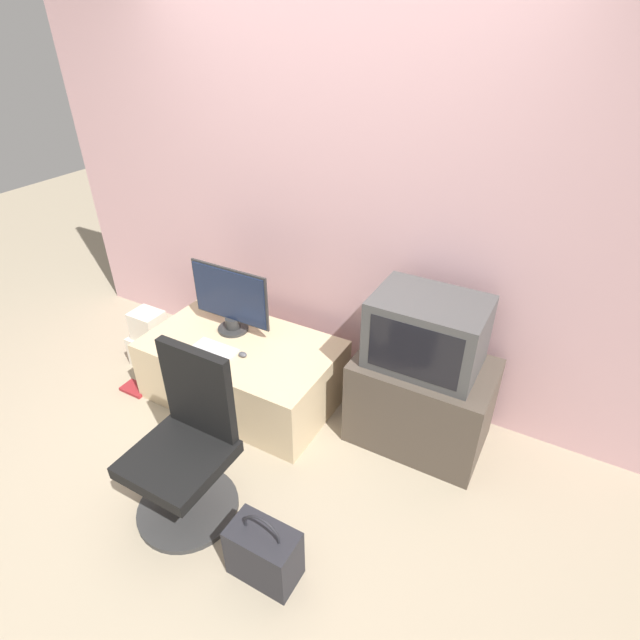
{
  "coord_description": "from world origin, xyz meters",
  "views": [
    {
      "loc": [
        1.41,
        -1.3,
        2.29
      ],
      "look_at": [
        0.17,
        0.91,
        0.68
      ],
      "focal_mm": 28.0,
      "sensor_mm": 36.0,
      "label": 1
    }
  ],
  "objects_px": {
    "keyboard": "(216,348)",
    "office_chair": "(187,452)",
    "book": "(135,389)",
    "main_monitor": "(230,300)",
    "crt_tv": "(427,332)",
    "handbag": "(264,553)",
    "cardboard_box_lower": "(154,350)",
    "mouse": "(243,354)"
  },
  "relations": [
    {
      "from": "main_monitor",
      "to": "office_chair",
      "type": "bearing_deg",
      "value": -65.75
    },
    {
      "from": "cardboard_box_lower",
      "to": "book",
      "type": "height_order",
      "value": "cardboard_box_lower"
    },
    {
      "from": "keyboard",
      "to": "cardboard_box_lower",
      "type": "distance_m",
      "value": 0.79
    },
    {
      "from": "crt_tv",
      "to": "office_chair",
      "type": "xyz_separation_m",
      "value": [
        -0.86,
        -1.06,
        -0.39
      ]
    },
    {
      "from": "mouse",
      "to": "book",
      "type": "distance_m",
      "value": 0.94
    },
    {
      "from": "book",
      "to": "keyboard",
      "type": "bearing_deg",
      "value": 19.46
    },
    {
      "from": "mouse",
      "to": "cardboard_box_lower",
      "type": "distance_m",
      "value": 0.97
    },
    {
      "from": "mouse",
      "to": "cardboard_box_lower",
      "type": "xyz_separation_m",
      "value": [
        -0.91,
        0.07,
        -0.33
      ]
    },
    {
      "from": "keyboard",
      "to": "main_monitor",
      "type": "bearing_deg",
      "value": 99.55
    },
    {
      "from": "keyboard",
      "to": "mouse",
      "type": "bearing_deg",
      "value": 6.23
    },
    {
      "from": "crt_tv",
      "to": "book",
      "type": "bearing_deg",
      "value": -163.34
    },
    {
      "from": "cardboard_box_lower",
      "to": "book",
      "type": "relative_size",
      "value": 1.58
    },
    {
      "from": "keyboard",
      "to": "book",
      "type": "xyz_separation_m",
      "value": [
        -0.6,
        -0.21,
        -0.43
      ]
    },
    {
      "from": "main_monitor",
      "to": "book",
      "type": "relative_size",
      "value": 3.02
    },
    {
      "from": "office_chair",
      "to": "cardboard_box_lower",
      "type": "bearing_deg",
      "value": 143.65
    },
    {
      "from": "cardboard_box_lower",
      "to": "book",
      "type": "bearing_deg",
      "value": -70.26
    },
    {
      "from": "main_monitor",
      "to": "crt_tv",
      "type": "bearing_deg",
      "value": 4.61
    },
    {
      "from": "crt_tv",
      "to": "book",
      "type": "xyz_separation_m",
      "value": [
        -1.85,
        -0.55,
        -0.76
      ]
    },
    {
      "from": "crt_tv",
      "to": "office_chair",
      "type": "relative_size",
      "value": 0.66
    },
    {
      "from": "office_chair",
      "to": "main_monitor",
      "type": "bearing_deg",
      "value": 114.25
    },
    {
      "from": "main_monitor",
      "to": "office_chair",
      "type": "xyz_separation_m",
      "value": [
        0.43,
        -0.95,
        -0.29
      ]
    },
    {
      "from": "main_monitor",
      "to": "cardboard_box_lower",
      "type": "height_order",
      "value": "main_monitor"
    },
    {
      "from": "keyboard",
      "to": "mouse",
      "type": "height_order",
      "value": "mouse"
    },
    {
      "from": "mouse",
      "to": "cardboard_box_lower",
      "type": "bearing_deg",
      "value": 175.32
    },
    {
      "from": "handbag",
      "to": "cardboard_box_lower",
      "type": "bearing_deg",
      "value": 149.96
    },
    {
      "from": "cardboard_box_lower",
      "to": "handbag",
      "type": "bearing_deg",
      "value": -30.04
    },
    {
      "from": "handbag",
      "to": "book",
      "type": "xyz_separation_m",
      "value": [
        -1.55,
        0.65,
        -0.14
      ]
    },
    {
      "from": "office_chair",
      "to": "crt_tv",
      "type": "bearing_deg",
      "value": 50.95
    },
    {
      "from": "cardboard_box_lower",
      "to": "office_chair",
      "type": "bearing_deg",
      "value": -36.35
    },
    {
      "from": "main_monitor",
      "to": "crt_tv",
      "type": "distance_m",
      "value": 1.29
    },
    {
      "from": "keyboard",
      "to": "cardboard_box_lower",
      "type": "relative_size",
      "value": 0.95
    },
    {
      "from": "keyboard",
      "to": "handbag",
      "type": "relative_size",
      "value": 0.72
    },
    {
      "from": "office_chair",
      "to": "keyboard",
      "type": "bearing_deg",
      "value": 118.52
    },
    {
      "from": "cardboard_box_lower",
      "to": "handbag",
      "type": "xyz_separation_m",
      "value": [
        1.66,
        -0.96,
        0.04
      ]
    },
    {
      "from": "keyboard",
      "to": "crt_tv",
      "type": "height_order",
      "value": "crt_tv"
    },
    {
      "from": "keyboard",
      "to": "office_chair",
      "type": "relative_size",
      "value": 0.31
    },
    {
      "from": "mouse",
      "to": "book",
      "type": "bearing_deg",
      "value": -163.65
    },
    {
      "from": "handbag",
      "to": "book",
      "type": "bearing_deg",
      "value": 157.2
    },
    {
      "from": "office_chair",
      "to": "handbag",
      "type": "height_order",
      "value": "office_chair"
    },
    {
      "from": "main_monitor",
      "to": "keyboard",
      "type": "bearing_deg",
      "value": -80.45
    },
    {
      "from": "keyboard",
      "to": "crt_tv",
      "type": "xyz_separation_m",
      "value": [
        1.25,
        0.34,
        0.33
      ]
    },
    {
      "from": "office_chair",
      "to": "book",
      "type": "xyz_separation_m",
      "value": [
        -0.99,
        0.5,
        -0.37
      ]
    }
  ]
}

